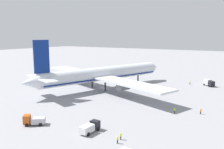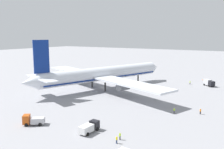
{
  "view_description": "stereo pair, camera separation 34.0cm",
  "coord_description": "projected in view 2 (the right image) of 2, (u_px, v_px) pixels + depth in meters",
  "views": [
    {
      "loc": [
        -88.77,
        -60.16,
        23.98
      ],
      "look_at": [
        4.05,
        -1.75,
        5.92
      ],
      "focal_mm": 38.68,
      "sensor_mm": 36.0,
      "label": 1
    },
    {
      "loc": [
        -88.59,
        -60.44,
        23.98
      ],
      "look_at": [
        4.05,
        -1.75,
        5.92
      ],
      "focal_mm": 38.68,
      "sensor_mm": 36.0,
      "label": 2
    }
  ],
  "objects": [
    {
      "name": "traffic_cone_1",
      "position": [
        203.0,
        80.0,
        129.16
      ],
      "size": [
        0.36,
        0.36,
        0.55
      ],
      "primitive_type": "cone",
      "color": "orange",
      "rests_on": "ground"
    },
    {
      "name": "service_truck_1",
      "position": [
        209.0,
        83.0,
        114.14
      ],
      "size": [
        5.7,
        5.96,
        3.03
      ],
      "color": "black",
      "rests_on": "ground"
    },
    {
      "name": "airliner",
      "position": [
        101.0,
        74.0,
        107.78
      ],
      "size": [
        70.46,
        77.05,
        22.18
      ],
      "color": "silver",
      "rests_on": "ground"
    },
    {
      "name": "ground_worker_0",
      "position": [
        120.0,
        136.0,
        55.64
      ],
      "size": [
        0.56,
        0.56,
        1.75
      ],
      "color": "#3F3F47",
      "rests_on": "ground"
    },
    {
      "name": "ground_plane",
      "position": [
        104.0,
        88.0,
        109.66
      ],
      "size": [
        600.0,
        600.0,
        0.0
      ],
      "primitive_type": "plane",
      "color": "gray"
    },
    {
      "name": "ground_worker_4",
      "position": [
        174.0,
        111.0,
        74.54
      ],
      "size": [
        0.49,
        0.49,
        1.68
      ],
      "color": "#3F3F47",
      "rests_on": "ground"
    },
    {
      "name": "ground_worker_1",
      "position": [
        117.0,
        140.0,
        53.71
      ],
      "size": [
        0.43,
        0.43,
        1.77
      ],
      "color": "navy",
      "rests_on": "ground"
    },
    {
      "name": "ground_worker_2",
      "position": [
        200.0,
        111.0,
        73.62
      ],
      "size": [
        0.41,
        0.41,
        1.77
      ],
      "color": "black",
      "rests_on": "ground"
    },
    {
      "name": "service_truck_3",
      "position": [
        33.0,
        120.0,
        64.81
      ],
      "size": [
        5.19,
        5.8,
        2.81
      ],
      "color": "#BF4C14",
      "rests_on": "ground"
    },
    {
      "name": "ground_worker_3",
      "position": [
        190.0,
        83.0,
        117.87
      ],
      "size": [
        0.54,
        0.54,
        1.79
      ],
      "color": "black",
      "rests_on": "ground"
    },
    {
      "name": "traffic_cone_0",
      "position": [
        213.0,
        83.0,
        119.44
      ],
      "size": [
        0.36,
        0.36,
        0.55
      ],
      "primitive_type": "cone",
      "color": "orange",
      "rests_on": "ground"
    },
    {
      "name": "service_truck_2",
      "position": [
        89.0,
        127.0,
        59.8
      ],
      "size": [
        6.06,
        2.59,
        2.44
      ],
      "color": "black",
      "rests_on": "ground"
    },
    {
      "name": "traffic_cone_2",
      "position": [
        51.0,
        76.0,
        140.61
      ],
      "size": [
        0.36,
        0.36,
        0.55
      ],
      "primitive_type": "cone",
      "color": "orange",
      "rests_on": "ground"
    }
  ]
}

